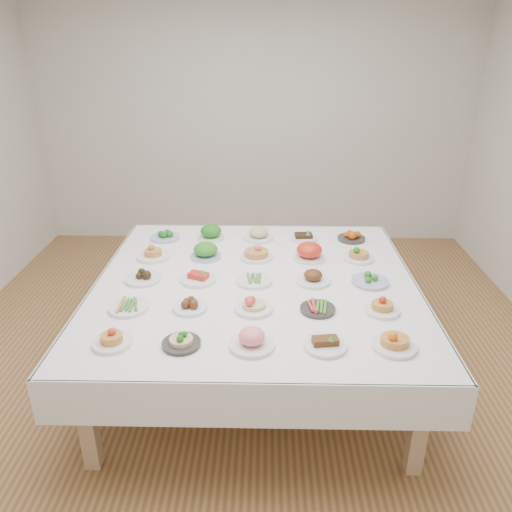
{
  "coord_description": "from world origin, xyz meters",
  "views": [
    {
      "loc": [
        0.14,
        -3.33,
        2.33
      ],
      "look_at": [
        0.08,
        -0.07,
        0.88
      ],
      "focal_mm": 35.0,
      "sensor_mm": 36.0,
      "label": 1
    }
  ],
  "objects_px": {
    "display_table": "(256,290)",
    "dish_12": "(254,280)",
    "dish_0": "(112,337)",
    "dish_24": "(352,235)"
  },
  "relations": [
    {
      "from": "display_table",
      "to": "dish_12",
      "type": "height_order",
      "value": "dish_12"
    },
    {
      "from": "dish_0",
      "to": "dish_24",
      "type": "xyz_separation_m",
      "value": [
        1.57,
        1.58,
        -0.0
      ]
    },
    {
      "from": "display_table",
      "to": "dish_12",
      "type": "bearing_deg",
      "value": -137.22
    },
    {
      "from": "display_table",
      "to": "dish_12",
      "type": "distance_m",
      "value": 0.09
    },
    {
      "from": "display_table",
      "to": "dish_24",
      "type": "bearing_deg",
      "value": 45.11
    },
    {
      "from": "dish_0",
      "to": "dish_24",
      "type": "distance_m",
      "value": 2.23
    },
    {
      "from": "dish_0",
      "to": "dish_24",
      "type": "height_order",
      "value": "dish_0"
    },
    {
      "from": "dish_0",
      "to": "dish_12",
      "type": "xyz_separation_m",
      "value": [
        0.77,
        0.78,
        -0.03
      ]
    },
    {
      "from": "dish_0",
      "to": "dish_12",
      "type": "distance_m",
      "value": 1.1
    },
    {
      "from": "display_table",
      "to": "dish_24",
      "type": "height_order",
      "value": "dish_24"
    }
  ]
}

